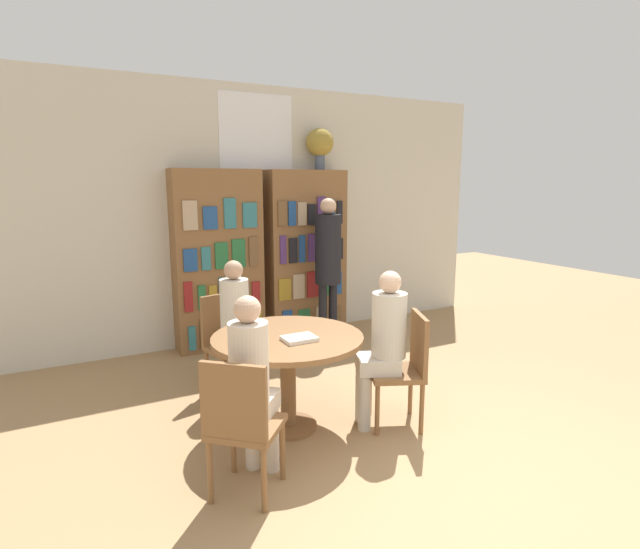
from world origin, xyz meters
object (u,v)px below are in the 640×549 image
Objects in this scene: seated_reader_right at (383,339)px; bookshelf_left at (218,261)px; chair_far_side at (406,364)px; librarian_standing at (328,256)px; seated_reader_back at (252,379)px; seated_reader_left at (238,322)px; bookshelf_right at (306,254)px; reading_table at (288,352)px; flower_vase at (320,144)px; chair_left_side at (228,339)px; chair_near_camera at (241,421)px.

bookshelf_left is at bearing 36.43° from seated_reader_right.
librarian_standing is (0.44, 2.04, 0.55)m from chair_far_side.
bookshelf_left is at bearing 119.26° from seated_reader_back.
seated_reader_left and seated_reader_back have the same top height.
bookshelf_right is 1.77× the size of reading_table.
chair_far_side is 0.27m from seated_reader_right.
seated_reader_right is at bearing -107.24° from flower_vase.
seated_reader_right reaches higher than reading_table.
flower_vase is at bearing 10.72° from chair_far_side.
seated_reader_right is at bearing 53.88° from seated_reader_back.
bookshelf_left is 2.27× the size of chair_left_side.
chair_left_side is 1.48m from seated_reader_right.
flower_vase is 0.40× the size of seated_reader_left.
reading_table is 1.28× the size of chair_near_camera.
flower_vase is 0.29× the size of librarian_standing.
librarian_standing is at bearing -107.81° from flower_vase.
flower_vase is (1.31, 0.00, 1.33)m from bookshelf_left.
chair_far_side is (0.83, -0.37, -0.12)m from reading_table.
seated_reader_back is at bearing 63.02° from seated_reader_left.
chair_left_side is at bearing -152.07° from librarian_standing.
reading_table is (-1.24, -2.17, -0.40)m from bookshelf_right.
chair_far_side is 0.73× the size of seated_reader_left.
chair_near_camera is at bearing -128.77° from librarian_standing.
librarian_standing is (1.76, 2.21, 0.36)m from seated_reader_back.
librarian_standing reaches higher than seated_reader_left.
bookshelf_left reaches higher than reading_table.
flower_vase reaches higher than chair_near_camera.
seated_reader_right is 0.72× the size of librarian_standing.
reading_table is at bearing -93.35° from bookshelf_left.
librarian_standing is at bearing -158.13° from seated_reader_left.
seated_reader_back is 0.72× the size of librarian_standing.
chair_near_camera is at bearing -125.67° from flower_vase.
flower_vase is at bearing -153.71° from chair_left_side.
chair_near_camera is 1.63m from chair_left_side.
chair_far_side is at bearing 54.00° from chair_near_camera.
reading_table is 0.93× the size of seated_reader_right.
flower_vase reaches higher than chair_left_side.
flower_vase is 1.40m from librarian_standing.
chair_left_side is 1.75m from librarian_standing.
flower_vase reaches higher than bookshelf_right.
seated_reader_back is at bearing -125.32° from flower_vase.
bookshelf_right is 1.99m from chair_left_side.
bookshelf_right is 4.12× the size of flower_vase.
bookshelf_right reaches higher than reading_table.
bookshelf_left is at bearing 39.58° from chair_far_side.
bookshelf_left reaches higher than chair_near_camera.
chair_far_side reaches higher than reading_table.
seated_reader_back is (-1.16, -0.24, -0.01)m from seated_reader_right.
bookshelf_right is at bearing 99.00° from chair_near_camera.
bookshelf_right reaches higher than chair_near_camera.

